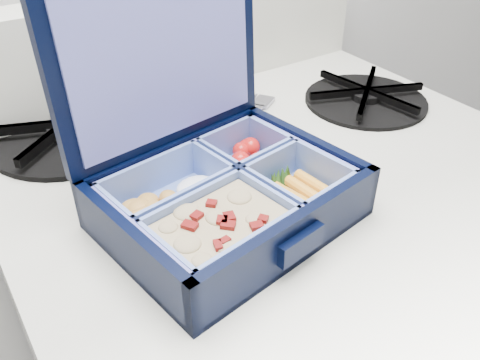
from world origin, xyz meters
TOP-DOWN VIEW (x-y plane):
  - bento_box at (-0.53, 1.65)m, footprint 0.24×0.20m
  - burner_grate at (-0.24, 1.76)m, footprint 0.21×0.21m
  - burner_grate_rear at (-0.61, 1.89)m, footprint 0.24×0.24m
  - fork at (-0.44, 1.78)m, footprint 0.18×0.12m

SIDE VIEW (x-z plane):
  - fork at x=-0.44m, z-range 0.88..0.89m
  - burner_grate_rear at x=-0.61m, z-range 0.88..0.90m
  - burner_grate at x=-0.24m, z-range 0.88..0.91m
  - bento_box at x=-0.53m, z-range 0.88..0.94m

